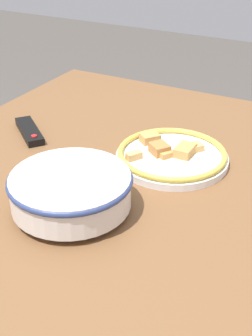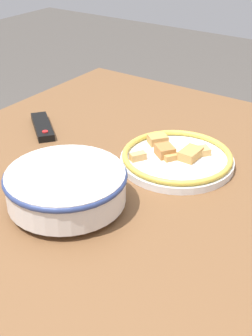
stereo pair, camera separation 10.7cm
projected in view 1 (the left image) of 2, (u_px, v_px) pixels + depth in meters
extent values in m
cube|color=brown|center=(113.00, 187.00, 1.11)|extent=(1.28, 1.08, 0.04)
cylinder|color=brown|center=(83.00, 165.00, 1.92)|extent=(0.06, 0.06, 0.67)
cylinder|color=silver|center=(72.00, 207.00, 0.99)|extent=(0.11, 0.11, 0.02)
cylinder|color=silver|center=(71.00, 190.00, 0.97)|extent=(0.25, 0.25, 0.07)
cylinder|color=#9E4C1E|center=(71.00, 192.00, 0.98)|extent=(0.23, 0.23, 0.06)
torus|color=navy|center=(70.00, 179.00, 0.96)|extent=(0.26, 0.26, 0.01)
cylinder|color=white|center=(172.00, 158.00, 1.17)|extent=(0.28, 0.28, 0.02)
torus|color=gold|center=(172.00, 153.00, 1.17)|extent=(0.27, 0.27, 0.01)
cube|color=tan|center=(185.00, 150.00, 1.17)|extent=(0.06, 0.04, 0.02)
cube|color=#B2753D|center=(160.00, 149.00, 1.17)|extent=(0.06, 0.06, 0.03)
cube|color=tan|center=(166.00, 154.00, 1.16)|extent=(0.04, 0.04, 0.02)
cube|color=tan|center=(134.00, 156.00, 1.15)|extent=(0.04, 0.04, 0.02)
cube|color=tan|center=(195.00, 147.00, 1.19)|extent=(0.05, 0.05, 0.02)
cube|color=tan|center=(150.00, 138.00, 1.23)|extent=(0.06, 0.06, 0.02)
cube|color=black|center=(29.00, 131.00, 1.31)|extent=(0.14, 0.16, 0.02)
cylinder|color=red|center=(34.00, 136.00, 1.26)|extent=(0.02, 0.02, 0.00)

